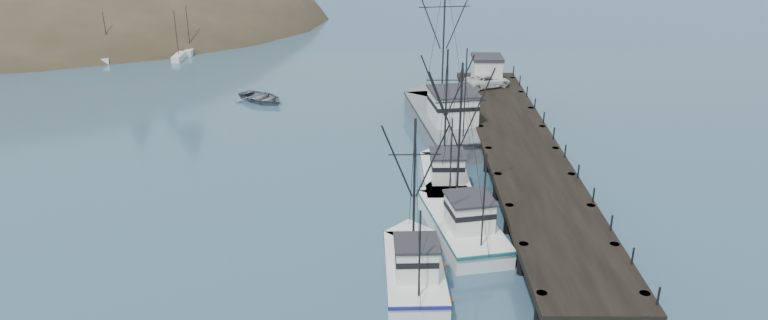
% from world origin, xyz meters
% --- Properties ---
extents(ground, '(400.00, 400.00, 0.00)m').
position_xyz_m(ground, '(0.00, 0.00, 0.00)').
color(ground, '#2D4B64').
rests_on(ground, ground).
extents(pier, '(6.00, 44.00, 2.00)m').
position_xyz_m(pier, '(14.00, 16.00, 1.69)').
color(pier, black).
rests_on(pier, ground).
extents(moored_sailboats, '(20.62, 19.11, 6.35)m').
position_xyz_m(moored_sailboats, '(-29.49, 59.29, 0.33)').
color(moored_sailboats, white).
rests_on(moored_sailboats, ground).
extents(trawler_near, '(5.56, 11.33, 11.41)m').
position_xyz_m(trawler_near, '(8.32, 5.97, 0.82)').
color(trawler_near, white).
rests_on(trawler_near, ground).
extents(trawler_mid, '(3.56, 9.73, 9.87)m').
position_xyz_m(trawler_mid, '(5.10, 0.21, 0.82)').
color(trawler_mid, white).
rests_on(trawler_mid, ground).
extents(trawler_far, '(3.42, 10.13, 10.55)m').
position_xyz_m(trawler_far, '(7.82, 13.09, 0.82)').
color(trawler_far, white).
rests_on(trawler_far, ground).
extents(work_vessel, '(7.44, 17.57, 14.35)m').
position_xyz_m(work_vessel, '(8.78, 25.03, 1.23)').
color(work_vessel, slate).
rests_on(work_vessel, ground).
extents(pier_shed, '(3.00, 3.20, 2.80)m').
position_xyz_m(pier_shed, '(13.56, 34.00, 3.42)').
color(pier_shed, silver).
rests_on(pier_shed, pier).
extents(pickup_truck, '(5.23, 3.97, 1.32)m').
position_xyz_m(pickup_truck, '(13.41, 32.56, 2.66)').
color(pickup_truck, silver).
rests_on(pickup_truck, pier).
extents(motorboat, '(6.86, 6.58, 1.16)m').
position_xyz_m(motorboat, '(-9.45, 33.95, 0.00)').
color(motorboat, slate).
rests_on(motorboat, ground).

